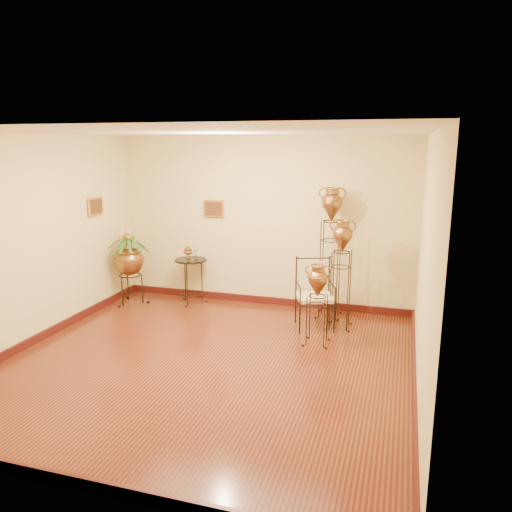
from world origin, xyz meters
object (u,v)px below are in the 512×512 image
(amphora_tall, at_px, (330,251))
(armchair, at_px, (315,294))
(planter_urn, at_px, (129,257))
(side_table, at_px, (191,280))
(amphora_mid, at_px, (341,274))

(amphora_tall, height_order, armchair, amphora_tall)
(planter_urn, xyz_separation_m, side_table, (0.99, 0.31, -0.40))
(amphora_mid, height_order, armchair, amphora_mid)
(planter_urn, bearing_deg, side_table, 17.14)
(amphora_mid, distance_m, armchair, 0.49)
(amphora_tall, bearing_deg, side_table, 179.98)
(armchair, bearing_deg, amphora_mid, 0.20)
(amphora_mid, relative_size, planter_urn, 1.14)
(amphora_tall, distance_m, armchair, 0.79)
(amphora_mid, relative_size, side_table, 1.67)
(amphora_mid, xyz_separation_m, armchair, (-0.35, -0.13, -0.31))
(amphora_mid, height_order, side_table, amphora_mid)
(side_table, bearing_deg, planter_urn, -162.86)
(armchair, distance_m, side_table, 2.30)
(planter_urn, relative_size, armchair, 1.40)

